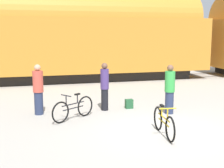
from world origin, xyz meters
TOP-DOWN VIEW (x-y plane):
  - ground_plane at (0.00, 0.00)m, footprint 80.00×80.00m
  - freight_train at (0.00, 9.99)m, footprint 42.91×3.18m
  - rail_near at (0.00, 9.28)m, footprint 54.91×0.07m
  - rail_far at (0.00, 10.71)m, footprint 54.91×0.07m
  - bicycle_yellow at (-0.18, -0.41)m, footprint 0.46×1.70m
  - bicycle_black at (-2.34, 1.82)m, footprint 1.48×1.06m
  - person_in_purple at (-1.07, 2.75)m, footprint 0.30×0.30m
  - person_in_red at (-3.40, 2.77)m, footprint 0.35×0.35m
  - person_in_green at (0.99, 1.72)m, footprint 0.35×0.35m
  - backpack at (-0.13, 2.78)m, footprint 0.28×0.20m

SIDE VIEW (x-z plane):
  - ground_plane at x=0.00m, z-range 0.00..0.00m
  - rail_near at x=0.00m, z-range 0.00..0.01m
  - rail_far at x=0.00m, z-range 0.00..0.01m
  - backpack at x=-0.13m, z-range 0.00..0.34m
  - bicycle_yellow at x=-0.18m, z-range -0.06..0.79m
  - bicycle_black at x=-2.34m, z-range -0.06..0.79m
  - person_in_green at x=0.99m, z-range 0.00..1.71m
  - person_in_red at x=-3.40m, z-range 0.00..1.74m
  - person_in_purple at x=-1.07m, z-range 0.02..1.75m
  - freight_train at x=0.00m, z-range 0.08..5.18m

